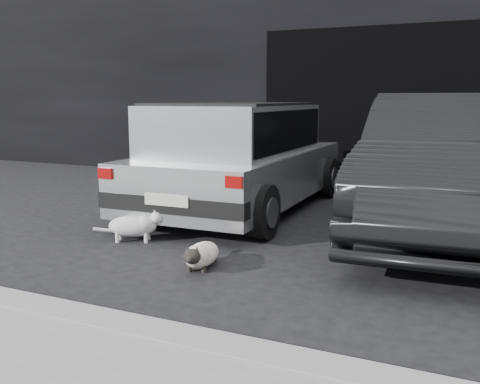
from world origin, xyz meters
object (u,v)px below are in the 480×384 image
at_px(silver_hatchback, 239,152).
at_px(cat_white, 136,225).
at_px(second_car, 449,164).
at_px(cat_siamese, 200,255).

height_order(silver_hatchback, cat_white, silver_hatchback).
relative_size(silver_hatchback, second_car, 0.83).
distance_m(second_car, cat_siamese, 2.94).
distance_m(second_car, cat_white, 3.37).
bearing_deg(cat_siamese, cat_white, -36.76).
relative_size(second_car, cat_white, 6.71).
height_order(second_car, cat_white, second_car).
bearing_deg(cat_siamese, second_car, -139.36).
height_order(silver_hatchback, cat_siamese, silver_hatchback).
xyz_separation_m(second_car, cat_siamese, (-1.80, -2.23, -0.63)).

